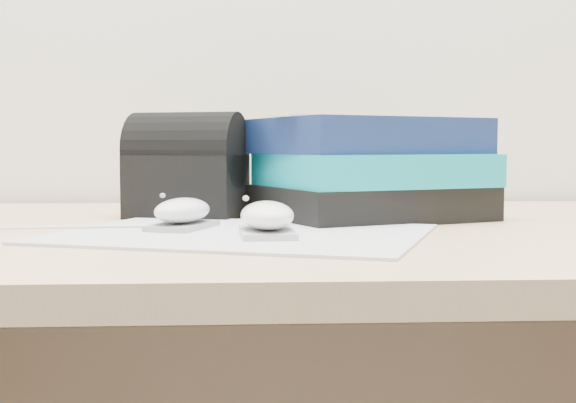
{
  "coord_description": "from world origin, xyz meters",
  "views": [
    {
      "loc": [
        -0.14,
        0.62,
        0.83
      ],
      "look_at": [
        -0.09,
        1.43,
        0.77
      ],
      "focal_mm": 50.0,
      "sensor_mm": 36.0,
      "label": 1
    }
  ],
  "objects": [
    {
      "name": "desk",
      "position": [
        0.0,
        1.64,
        0.5
      ],
      "size": [
        1.6,
        0.8,
        0.73
      ],
      "color": "tan",
      "rests_on": "ground"
    },
    {
      "name": "book_stack",
      "position": [
        0.03,
        1.66,
        0.8
      ],
      "size": [
        0.33,
        0.3,
        0.13
      ],
      "color": "black",
      "rests_on": "desk"
    },
    {
      "name": "mouse_front",
      "position": [
        -0.11,
        1.44,
        0.75
      ],
      "size": [
        0.06,
        0.1,
        0.04
      ],
      "color": "#B1B0B3",
      "rests_on": "mousepad"
    },
    {
      "name": "pouch",
      "position": [
        -0.21,
        1.7,
        0.8
      ],
      "size": [
        0.17,
        0.14,
        0.14
      ],
      "color": "black",
      "rests_on": "desk"
    },
    {
      "name": "mouse_rear",
      "position": [
        -0.21,
        1.52,
        0.75
      ],
      "size": [
        0.08,
        0.11,
        0.04
      ],
      "color": "#9C9C9F",
      "rests_on": "mousepad"
    },
    {
      "name": "mousepad",
      "position": [
        -0.14,
        1.48,
        0.73
      ],
      "size": [
        0.46,
        0.41,
        0.0
      ],
      "primitive_type": "cube",
      "rotation": [
        0.0,
        0.0,
        -0.35
      ],
      "color": "#99979F",
      "rests_on": "desk"
    },
    {
      "name": "usb_cable",
      "position": [
        -0.32,
        1.53,
        0.73
      ],
      "size": [
        0.24,
        0.03,
        0.0
      ],
      "primitive_type": "cylinder",
      "rotation": [
        0.0,
        1.57,
        0.11
      ],
      "color": "silver",
      "rests_on": "mousepad"
    }
  ]
}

